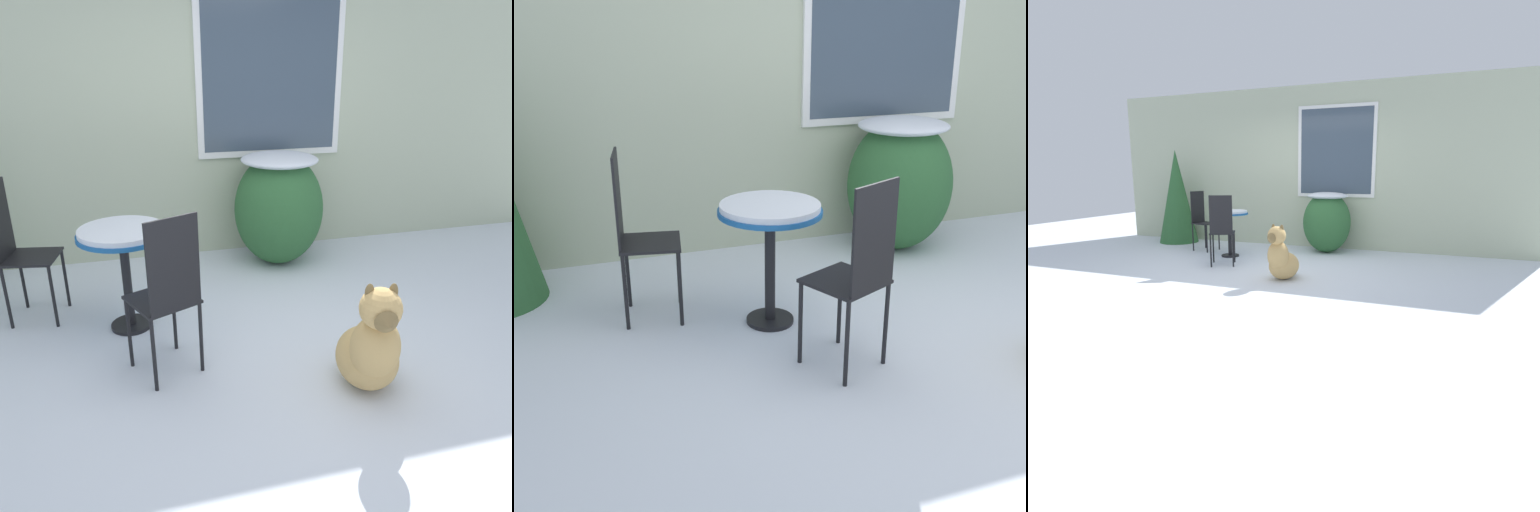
# 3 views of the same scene
# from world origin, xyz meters

# --- Properties ---
(ground_plane) EXTENTS (16.00, 16.00, 0.00)m
(ground_plane) POSITION_xyz_m (0.00, 0.00, 0.00)
(ground_plane) COLOR silver
(house_wall) EXTENTS (8.00, 0.10, 2.92)m
(house_wall) POSITION_xyz_m (0.04, 2.20, 1.48)
(house_wall) COLOR #B2BC9E
(house_wall) RESTS_ON ground_plane
(shrub_left) EXTENTS (0.83, 0.80, 1.05)m
(shrub_left) POSITION_xyz_m (0.52, 1.73, 0.56)
(shrub_left) COLOR #2D6033
(shrub_left) RESTS_ON ground_plane
(patio_table) EXTENTS (0.62, 0.62, 0.77)m
(patio_table) POSITION_xyz_m (-0.90, 0.81, 0.65)
(patio_table) COLOR black
(patio_table) RESTS_ON ground_plane
(patio_chair_near_table) EXTENTS (0.42, 0.42, 1.06)m
(patio_chair_near_table) POSITION_xyz_m (-1.64, 1.15, 0.58)
(patio_chair_near_table) COLOR black
(patio_chair_near_table) RESTS_ON ground_plane
(patio_chair_far_side) EXTENTS (0.48, 0.48, 1.06)m
(patio_chair_far_side) POSITION_xyz_m (-0.67, 0.13, 0.58)
(patio_chair_far_side) COLOR black
(patio_chair_far_side) RESTS_ON ground_plane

